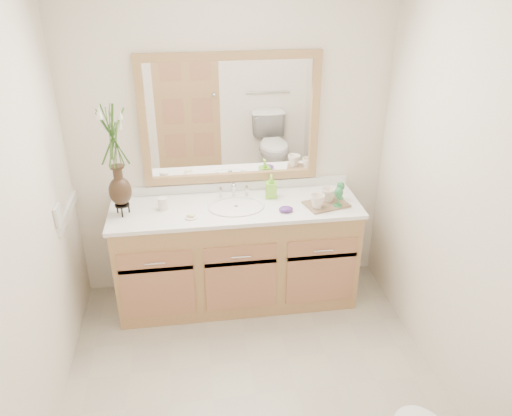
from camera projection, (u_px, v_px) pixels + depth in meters
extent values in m
plane|color=#BBB19F|center=(255.00, 394.00, 3.16)|extent=(2.60, 2.60, 0.00)
cube|color=white|center=(231.00, 145.00, 3.75)|extent=(2.40, 0.02, 2.40)
cube|color=white|center=(14.00, 247.00, 2.46)|extent=(0.02, 2.60, 2.40)
cube|color=white|center=(469.00, 215.00, 2.76)|extent=(0.02, 2.60, 2.40)
cube|color=tan|center=(237.00, 255.00, 3.87)|extent=(1.80, 0.55, 0.80)
cube|color=white|center=(236.00, 208.00, 3.68)|extent=(1.84, 0.57, 0.03)
ellipsoid|color=white|center=(236.00, 214.00, 3.68)|extent=(0.38, 0.30, 0.12)
cylinder|color=silver|center=(233.00, 190.00, 3.79)|extent=(0.02, 0.02, 0.11)
cylinder|color=silver|center=(220.00, 193.00, 3.78)|extent=(0.02, 0.02, 0.08)
cylinder|color=silver|center=(247.00, 191.00, 3.81)|extent=(0.02, 0.02, 0.08)
cube|color=white|center=(231.00, 120.00, 3.64)|extent=(1.20, 0.01, 0.85)
cube|color=tan|center=(229.00, 56.00, 3.43)|extent=(1.32, 0.04, 0.06)
cube|color=tan|center=(232.00, 177.00, 3.85)|extent=(1.32, 0.04, 0.06)
cube|color=tan|center=(143.00, 124.00, 3.56)|extent=(0.06, 0.04, 0.85)
cube|color=tan|center=(315.00, 116.00, 3.72)|extent=(0.06, 0.04, 0.85)
cube|color=white|center=(58.00, 214.00, 3.23)|extent=(0.02, 0.12, 0.12)
cylinder|color=black|center=(122.00, 205.00, 3.52)|extent=(0.10, 0.10, 0.01)
ellipsoid|color=black|center=(120.00, 191.00, 3.47)|extent=(0.16, 0.16, 0.20)
cylinder|color=black|center=(118.00, 174.00, 3.41)|extent=(0.07, 0.07, 0.09)
cylinder|color=#4C7A33|center=(113.00, 140.00, 3.30)|extent=(0.06, 0.06, 0.37)
cylinder|color=white|center=(163.00, 203.00, 3.61)|extent=(0.07, 0.07, 0.09)
cylinder|color=white|center=(191.00, 217.00, 3.50)|extent=(0.09, 0.09, 0.01)
cube|color=beige|center=(191.00, 215.00, 3.50)|extent=(0.06, 0.05, 0.02)
imported|color=#81DA33|center=(271.00, 187.00, 3.77)|extent=(0.09, 0.09, 0.17)
ellipsoid|color=#52297B|center=(286.00, 209.00, 3.58)|extent=(0.13, 0.11, 0.04)
cube|color=brown|center=(326.00, 204.00, 3.68)|extent=(0.35, 0.28, 0.02)
imported|color=white|center=(317.00, 201.00, 3.59)|extent=(0.12, 0.11, 0.11)
imported|color=white|center=(328.00, 194.00, 3.69)|extent=(0.15, 0.15, 0.11)
cylinder|color=#297C41|center=(338.00, 205.00, 3.64)|extent=(0.06, 0.06, 0.01)
cylinder|color=#297C41|center=(338.00, 200.00, 3.62)|extent=(0.01, 0.01, 0.09)
ellipsoid|color=#297C41|center=(339.00, 192.00, 3.59)|extent=(0.07, 0.07, 0.08)
cylinder|color=#297C41|center=(340.00, 198.00, 3.75)|extent=(0.06, 0.06, 0.01)
cylinder|color=#297C41|center=(340.00, 193.00, 3.74)|extent=(0.01, 0.01, 0.08)
ellipsoid|color=#297C41|center=(341.00, 186.00, 3.71)|extent=(0.06, 0.06, 0.07)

